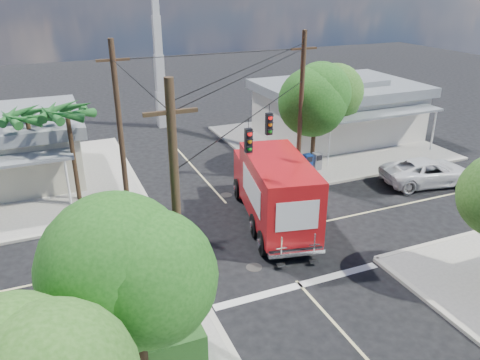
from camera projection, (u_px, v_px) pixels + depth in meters
ground at (256, 236)px, 22.74m from camera, size 120.00×120.00×0.00m
sidewalk_ne at (325, 142)px, 35.83m from camera, size 14.12×14.12×0.14m
sidewalk_nw at (16, 187)px, 28.03m from camera, size 14.12×14.12×0.14m
road_markings at (269, 251)px, 21.50m from camera, size 32.00×32.00×0.01m
building_ne at (338, 108)px, 36.45m from camera, size 11.80×10.20×4.50m
radio_tower at (159, 59)px, 37.65m from camera, size 0.80×0.80×17.00m
tree_sw_front at (136, 278)px, 12.15m from camera, size 3.88×3.78×6.03m
tree_ne_front at (317, 97)px, 29.18m from camera, size 4.21×4.14×6.66m
tree_ne_back at (332, 95)px, 32.21m from camera, size 3.77×3.66×5.82m
palm_nw_front at (67, 114)px, 24.43m from camera, size 3.01×3.08×5.59m
palm_nw_back at (27, 118)px, 25.13m from camera, size 3.01×3.08×5.19m
utility_poles at (212, 139)px, 21.70m from camera, size 12.00×10.68×9.00m
picket_fence at (108, 347)px, 14.94m from camera, size 5.94×0.06×1.00m
vending_boxes at (308, 163)px, 30.06m from camera, size 1.90×0.50×1.10m
delivery_truck at (274, 189)px, 23.37m from camera, size 4.22×8.82×3.68m
parked_car at (428, 172)px, 28.37m from camera, size 6.02×3.54×1.57m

